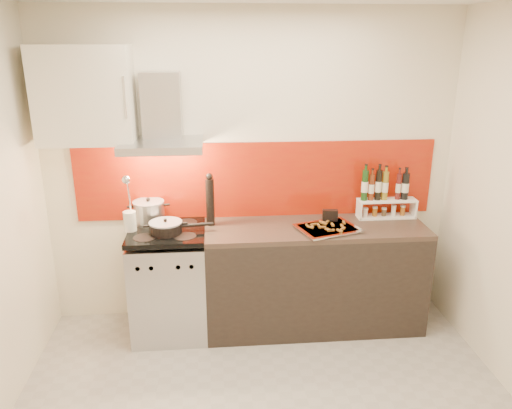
{
  "coord_description": "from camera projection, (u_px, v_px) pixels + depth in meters",
  "views": [
    {
      "loc": [
        -0.31,
        -2.63,
        2.36
      ],
      "look_at": [
        0.0,
        0.95,
        1.15
      ],
      "focal_mm": 35.0,
      "sensor_mm": 36.0,
      "label": 1
    }
  ],
  "objects": [
    {
      "name": "backsplash",
      "position": [
        257.0,
        180.0,
        4.18
      ],
      "size": [
        3.0,
        0.02,
        0.64
      ],
      "primitive_type": "cube",
      "color": "#9E1508",
      "rests_on": "back_wall"
    },
    {
      "name": "caddy_box",
      "position": [
        330.0,
        216.0,
        4.1
      ],
      "size": [
        0.13,
        0.07,
        0.11
      ],
      "primitive_type": "cube",
      "rotation": [
        0.0,
        0.0,
        -0.14
      ],
      "color": "black",
      "rests_on": "counter"
    },
    {
      "name": "range_hood",
      "position": [
        162.0,
        122.0,
        3.81
      ],
      "size": [
        0.62,
        0.5,
        0.61
      ],
      "color": "#B7B7BA",
      "rests_on": "back_wall"
    },
    {
      "name": "range_stove",
      "position": [
        170.0,
        283.0,
        4.09
      ],
      "size": [
        0.6,
        0.6,
        0.91
      ],
      "color": "#B7B7BA",
      "rests_on": "ground"
    },
    {
      "name": "counter",
      "position": [
        314.0,
        276.0,
        4.19
      ],
      "size": [
        1.8,
        0.6,
        0.9
      ],
      "color": "black",
      "rests_on": "ground"
    },
    {
      "name": "step_shelf",
      "position": [
        385.0,
        196.0,
        4.19
      ],
      "size": [
        0.49,
        0.13,
        0.42
      ],
      "color": "white",
      "rests_on": "counter"
    },
    {
      "name": "pepper_mill",
      "position": [
        210.0,
        200.0,
        4.01
      ],
      "size": [
        0.07,
        0.07,
        0.44
      ],
      "color": "black",
      "rests_on": "counter"
    },
    {
      "name": "upper_cabinet",
      "position": [
        85.0,
        95.0,
        3.69
      ],
      "size": [
        0.7,
        0.35,
        0.72
      ],
      "primitive_type": "cube",
      "color": "silver",
      "rests_on": "back_wall"
    },
    {
      "name": "baking_tray",
      "position": [
        327.0,
        228.0,
        3.96
      ],
      "size": [
        0.55,
        0.48,
        0.03
      ],
      "color": "silver",
      "rests_on": "counter"
    },
    {
      "name": "utensil_jar",
      "position": [
        129.0,
        215.0,
        3.88
      ],
      "size": [
        0.1,
        0.15,
        0.48
      ],
      "color": "silver",
      "rests_on": "range_stove"
    },
    {
      "name": "back_wall",
      "position": [
        251.0,
        170.0,
        4.17
      ],
      "size": [
        3.4,
        0.02,
        2.6
      ],
      "primitive_type": "cube",
      "color": "silver",
      "rests_on": "ground"
    },
    {
      "name": "saute_pan",
      "position": [
        167.0,
        227.0,
        3.87
      ],
      "size": [
        0.5,
        0.26,
        0.12
      ],
      "color": "black",
      "rests_on": "range_stove"
    },
    {
      "name": "stock_pot",
      "position": [
        149.0,
        212.0,
        4.07
      ],
      "size": [
        0.25,
        0.25,
        0.22
      ],
      "color": "#B7B7BA",
      "rests_on": "range_stove"
    }
  ]
}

